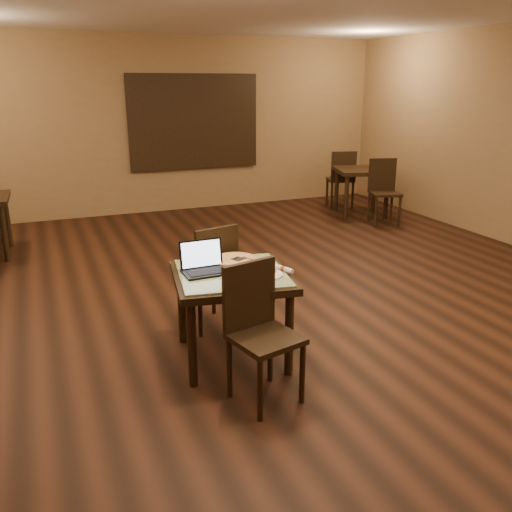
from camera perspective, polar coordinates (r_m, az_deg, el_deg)
name	(u,v)px	position (r m, az deg, el deg)	size (l,w,h in m)	color
ground	(289,313)	(5.52, 3.51, -5.97)	(10.00, 10.00, 0.00)	black
wall_back	(166,126)	(9.82, -9.45, 13.37)	(8.00, 0.02, 3.00)	olive
mural	(194,122)	(9.90, -6.51, 13.82)	(2.34, 0.05, 1.64)	#265B8D
tiled_table	(232,284)	(4.41, -2.57, -2.97)	(1.05, 1.05, 0.76)	black
chair_main_near	(258,324)	(3.91, 0.24, -7.16)	(0.53, 0.53, 1.02)	black
chair_main_far	(211,271)	(5.00, -4.74, -1.60)	(0.53, 0.53, 1.01)	black
laptop	(204,264)	(4.39, -5.53, -0.81)	(0.36, 0.29, 0.24)	black
plate	(265,275)	(4.29, 0.99, -1.97)	(0.28, 0.28, 0.02)	white
pizza_slice	(265,273)	(4.29, 0.99, -1.79)	(0.19, 0.19, 0.02)	#F8E8A5
pizza_pan	(235,261)	(4.63, -2.21, -0.55)	(0.35, 0.35, 0.01)	silver
pizza_whole	(235,260)	(4.62, -2.21, -0.37)	(0.38, 0.38, 0.03)	#F8E8A5
spatula	(238,259)	(4.61, -1.89, -0.32)	(0.10, 0.25, 0.01)	silver
napkin_roll	(284,269)	(4.39, 2.94, -1.35)	(0.11, 0.19, 0.04)	white
other_table_a	(362,177)	(9.61, 11.07, 8.20)	(1.08, 1.08, 0.81)	black
other_table_a_chair_near	(384,187)	(9.14, 13.28, 7.06)	(0.56, 0.56, 1.05)	black
other_table_a_chair_far	(342,176)	(10.12, 9.01, 8.32)	(0.56, 0.56, 1.05)	black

